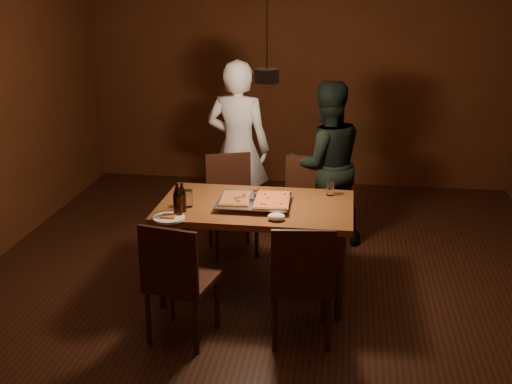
# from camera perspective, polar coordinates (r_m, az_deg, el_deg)

# --- Properties ---
(room_shell) EXTENTS (6.00, 6.00, 6.00)m
(room_shell) POSITION_cam_1_polar(r_m,az_deg,el_deg) (4.76, 0.94, 6.12)
(room_shell) COLOR #3C1B10
(room_shell) RESTS_ON ground
(dining_table) EXTENTS (1.50, 0.90, 0.75)m
(dining_table) POSITION_cam_1_polar(r_m,az_deg,el_deg) (5.01, 0.00, -1.88)
(dining_table) COLOR brown
(dining_table) RESTS_ON floor
(chair_far_left) EXTENTS (0.55, 0.55, 0.49)m
(chair_far_left) POSITION_cam_1_polar(r_m,az_deg,el_deg) (5.87, -2.27, -0.19)
(chair_far_left) COLOR #38190F
(chair_far_left) RESTS_ON floor
(chair_far_right) EXTENTS (0.43, 0.43, 0.49)m
(chair_far_right) POSITION_cam_1_polar(r_m,az_deg,el_deg) (5.80, 4.60, -0.50)
(chair_far_right) COLOR #38190F
(chair_far_right) RESTS_ON floor
(chair_near_left) EXTENTS (0.49, 0.49, 0.49)m
(chair_near_left) POSITION_cam_1_polar(r_m,az_deg,el_deg) (4.39, -7.10, -7.10)
(chair_near_left) COLOR #38190F
(chair_near_left) RESTS_ON floor
(chair_near_right) EXTENTS (0.47, 0.47, 0.49)m
(chair_near_right) POSITION_cam_1_polar(r_m,az_deg,el_deg) (4.35, 4.12, -7.26)
(chair_near_right) COLOR #38190F
(chair_near_right) RESTS_ON floor
(pizza_tray) EXTENTS (0.59, 0.50, 0.05)m
(pizza_tray) POSITION_cam_1_polar(r_m,az_deg,el_deg) (4.95, -0.18, -0.95)
(pizza_tray) COLOR silver
(pizza_tray) RESTS_ON dining_table
(pizza_meat) EXTENTS (0.24, 0.36, 0.02)m
(pizza_meat) POSITION_cam_1_polar(r_m,az_deg,el_deg) (4.94, -1.83, -0.55)
(pizza_meat) COLOR maroon
(pizza_meat) RESTS_ON pizza_tray
(pizza_cheese) EXTENTS (0.29, 0.43, 0.02)m
(pizza_cheese) POSITION_cam_1_polar(r_m,az_deg,el_deg) (4.91, 1.41, -0.69)
(pizza_cheese) COLOR gold
(pizza_cheese) RESTS_ON pizza_tray
(spatula) EXTENTS (0.11, 0.25, 0.04)m
(spatula) POSITION_cam_1_polar(r_m,az_deg,el_deg) (4.96, -0.30, -0.42)
(spatula) COLOR silver
(spatula) RESTS_ON pizza_tray
(beer_bottle_a) EXTENTS (0.07, 0.07, 0.25)m
(beer_bottle_a) POSITION_cam_1_polar(r_m,az_deg,el_deg) (4.73, -6.98, -0.72)
(beer_bottle_a) COLOR black
(beer_bottle_a) RESTS_ON dining_table
(beer_bottle_b) EXTENTS (0.06, 0.06, 0.22)m
(beer_bottle_b) POSITION_cam_1_polar(r_m,az_deg,el_deg) (4.83, -6.59, -0.49)
(beer_bottle_b) COLOR black
(beer_bottle_b) RESTS_ON dining_table
(water_glass_left) EXTENTS (0.08, 0.08, 0.13)m
(water_glass_left) POSITION_cam_1_polar(r_m,az_deg,el_deg) (4.94, -6.13, -0.58)
(water_glass_left) COLOR silver
(water_glass_left) RESTS_ON dining_table
(water_glass_right) EXTENTS (0.06, 0.06, 0.13)m
(water_glass_right) POSITION_cam_1_polar(r_m,az_deg,el_deg) (5.20, 6.60, 0.37)
(water_glass_right) COLOR silver
(water_glass_right) RESTS_ON dining_table
(plate_slice) EXTENTS (0.23, 0.23, 0.03)m
(plate_slice) POSITION_cam_1_polar(r_m,az_deg,el_deg) (4.72, -7.76, -2.28)
(plate_slice) COLOR white
(plate_slice) RESTS_ON dining_table
(napkin) EXTENTS (0.13, 0.10, 0.05)m
(napkin) POSITION_cam_1_polar(r_m,az_deg,el_deg) (4.65, 1.83, -2.22)
(napkin) COLOR white
(napkin) RESTS_ON dining_table
(diner_white) EXTENTS (0.67, 0.49, 1.70)m
(diner_white) POSITION_cam_1_polar(r_m,az_deg,el_deg) (6.22, -1.59, 3.92)
(diner_white) COLOR white
(diner_white) RESTS_ON floor
(diner_dark) EXTENTS (0.91, 0.81, 1.55)m
(diner_dark) POSITION_cam_1_polar(r_m,az_deg,el_deg) (5.98, 6.22, 2.46)
(diner_dark) COLOR black
(diner_dark) RESTS_ON floor
(pendant_lamp) EXTENTS (0.18, 0.18, 1.10)m
(pendant_lamp) POSITION_cam_1_polar(r_m,az_deg,el_deg) (4.70, 0.96, 10.42)
(pendant_lamp) COLOR black
(pendant_lamp) RESTS_ON ceiling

